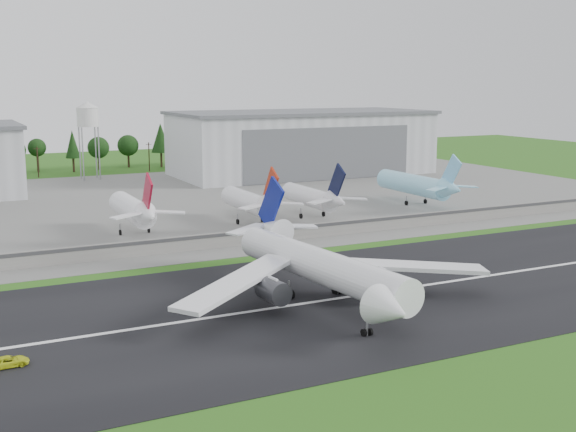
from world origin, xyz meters
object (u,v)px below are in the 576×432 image
parked_jet_skyblue (419,185)px  ground_vehicle (9,361)px  parked_jet_red_b (252,202)px  main_airliner (321,274)px  parked_jet_navy (315,197)px  parked_jet_red_a (135,210)px

parked_jet_skyblue → ground_vehicle: bearing=-147.3°
parked_jet_red_b → parked_jet_skyblue: 56.83m
main_airliner → parked_jet_navy: (34.86, 66.94, 0.98)m
main_airliner → parked_jet_navy: 75.48m
ground_vehicle → parked_jet_navy: size_ratio=0.16×
main_airliner → parked_jet_navy: size_ratio=1.89×
parked_jet_red_a → parked_jet_navy: bearing=-0.1°
ground_vehicle → parked_jet_red_a: 82.13m
ground_vehicle → parked_jet_skyblue: size_ratio=0.14×
ground_vehicle → parked_jet_red_b: 99.28m
parked_jet_navy → parked_jet_skyblue: (38.14, 5.08, 0.39)m
ground_vehicle → parked_jet_skyblue: bearing=-60.2°
main_airliner → parked_jet_skyblue: bearing=-141.9°
parked_jet_red_a → parked_jet_red_b: bearing=-0.1°
parked_jet_red_a → parked_jet_skyblue: bearing=3.3°
main_airliner → parked_jet_red_b: size_ratio=1.89×
ground_vehicle → parked_jet_skyblue: 146.09m
parked_jet_red_a → parked_jet_red_b: 30.58m
parked_jet_red_b → parked_jet_skyblue: parked_jet_skyblue is taller
main_airliner → parked_jet_skyblue: (73.00, 72.02, 1.38)m
parked_jet_red_b → parked_jet_navy: parked_jet_red_b is taller
parked_jet_red_b → parked_jet_skyblue: (56.60, 5.06, 0.33)m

